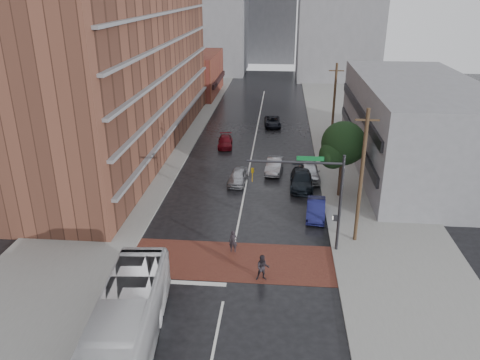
# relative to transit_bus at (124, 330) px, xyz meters

# --- Properties ---
(ground) EXTENTS (160.00, 160.00, 0.00)m
(ground) POSITION_rel_transit_bus_xyz_m (4.30, 8.90, -1.67)
(ground) COLOR black
(ground) RESTS_ON ground
(crosswalk) EXTENTS (14.00, 5.00, 0.02)m
(crosswalk) POSITION_rel_transit_bus_xyz_m (4.30, 9.40, -1.66)
(crosswalk) COLOR brown
(crosswalk) RESTS_ON ground
(sidewalk_west) EXTENTS (9.00, 90.00, 0.15)m
(sidewalk_west) POSITION_rel_transit_bus_xyz_m (-7.20, 33.90, -1.59)
(sidewalk_west) COLOR gray
(sidewalk_west) RESTS_ON ground
(sidewalk_east) EXTENTS (9.00, 90.00, 0.15)m
(sidewalk_east) POSITION_rel_transit_bus_xyz_m (15.80, 33.90, -1.59)
(sidewalk_east) COLOR gray
(sidewalk_east) RESTS_ON ground
(apartment_block) EXTENTS (10.00, 44.00, 28.00)m
(apartment_block) POSITION_rel_transit_bus_xyz_m (-9.70, 32.90, 12.33)
(apartment_block) COLOR brown
(apartment_block) RESTS_ON ground
(storefront_west) EXTENTS (8.00, 16.00, 7.00)m
(storefront_west) POSITION_rel_transit_bus_xyz_m (-7.70, 62.90, 1.83)
(storefront_west) COLOR brown
(storefront_west) RESTS_ON ground
(building_east) EXTENTS (11.00, 26.00, 9.00)m
(building_east) POSITION_rel_transit_bus_xyz_m (20.80, 28.90, 2.83)
(building_east) COLOR gray
(building_east) RESTS_ON ground
(distant_tower_center) EXTENTS (12.00, 10.00, 24.00)m
(distant_tower_center) POSITION_rel_transit_bus_xyz_m (4.30, 103.90, 10.33)
(distant_tower_center) COLOR gray
(distant_tower_center) RESTS_ON ground
(street_tree) EXTENTS (4.20, 4.10, 6.90)m
(street_tree) POSITION_rel_transit_bus_xyz_m (12.82, 20.94, 3.07)
(street_tree) COLOR #332319
(street_tree) RESTS_ON ground
(signal_mast) EXTENTS (6.50, 0.30, 7.20)m
(signal_mast) POSITION_rel_transit_bus_xyz_m (10.15, 11.40, 3.06)
(signal_mast) COLOR #2D2D33
(signal_mast) RESTS_ON ground
(utility_pole_near) EXTENTS (1.60, 0.26, 10.00)m
(utility_pole_near) POSITION_rel_transit_bus_xyz_m (13.10, 12.90, 3.47)
(utility_pole_near) COLOR #473321
(utility_pole_near) RESTS_ON ground
(utility_pole_far) EXTENTS (1.60, 0.26, 10.00)m
(utility_pole_far) POSITION_rel_transit_bus_xyz_m (13.10, 32.90, 3.47)
(utility_pole_far) COLOR #473321
(utility_pole_far) RESTS_ON ground
(transit_bus) EXTENTS (3.81, 12.17, 3.34)m
(transit_bus) POSITION_rel_transit_bus_xyz_m (0.00, 0.00, 0.00)
(transit_bus) COLOR silver
(transit_bus) RESTS_ON ground
(pedestrian_a) EXTENTS (0.60, 0.40, 1.64)m
(pedestrian_a) POSITION_rel_transit_bus_xyz_m (4.33, 10.66, -0.85)
(pedestrian_a) COLOR black
(pedestrian_a) RESTS_ON ground
(pedestrian_b) EXTENTS (0.92, 0.75, 1.76)m
(pedestrian_b) POSITION_rel_transit_bus_xyz_m (6.54, 7.40, -0.79)
(pedestrian_b) COLOR #262025
(pedestrian_b) RESTS_ON ground
(car_travel_a) EXTENTS (1.97, 4.11, 1.35)m
(car_travel_a) POSITION_rel_transit_bus_xyz_m (3.51, 23.15, -0.99)
(car_travel_a) COLOR #A6A8AD
(car_travel_a) RESTS_ON ground
(car_travel_b) EXTENTS (1.92, 4.43, 1.42)m
(car_travel_b) POSITION_rel_transit_bus_xyz_m (6.90, 26.42, -0.96)
(car_travel_b) COLOR #9C9DA3
(car_travel_b) RESTS_ON ground
(car_travel_c) EXTENTS (2.00, 4.24, 1.19)m
(car_travel_c) POSITION_rel_transit_bus_xyz_m (0.98, 34.18, -1.07)
(car_travel_c) COLOR maroon
(car_travel_c) RESTS_ON ground
(suv_travel) EXTENTS (2.42, 4.72, 1.28)m
(suv_travel) POSITION_rel_transit_bus_xyz_m (6.33, 43.44, -1.03)
(suv_travel) COLOR black
(suv_travel) RESTS_ON ground
(car_parked_near) EXTENTS (1.80, 4.30, 1.38)m
(car_parked_near) POSITION_rel_transit_bus_xyz_m (10.47, 16.67, -0.98)
(car_parked_near) COLOR #15174B
(car_parked_near) RESTS_ON ground
(car_parked_mid) EXTENTS (2.19, 5.19, 1.49)m
(car_parked_mid) POSITION_rel_transit_bus_xyz_m (9.50, 22.73, -0.92)
(car_parked_mid) COLOR black
(car_parked_mid) RESTS_ON ground
(car_parked_far) EXTENTS (2.07, 4.76, 1.60)m
(car_parked_far) POSITION_rel_transit_bus_xyz_m (10.33, 24.90, -0.87)
(car_parked_far) COLOR #B7B9BF
(car_parked_far) RESTS_ON ground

